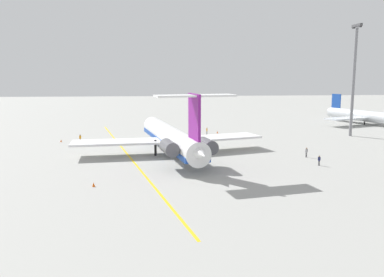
{
  "coord_description": "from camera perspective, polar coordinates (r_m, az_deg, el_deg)",
  "views": [
    {
      "loc": [
        71.16,
        6.08,
        14.5
      ],
      "look_at": [
        -1.4,
        12.84,
        2.75
      ],
      "focal_mm": 37.53,
      "sensor_mm": 36.0,
      "label": 1
    }
  ],
  "objects": [
    {
      "name": "airliner_far_left",
      "position": [
        126.1,
        23.63,
        2.91
      ],
      "size": [
        27.01,
        27.15,
        8.33
      ],
      "rotation": [
        0.0,
        0.0,
        0.36
      ],
      "color": "silver",
      "rests_on": "ground"
    },
    {
      "name": "ground_crew_near_tail",
      "position": [
        96.89,
        2.13,
        1.21
      ],
      "size": [
        0.44,
        0.28,
        1.74
      ],
      "rotation": [
        0.0,
        0.0,
        1.73
      ],
      "color": "black",
      "rests_on": "ground"
    },
    {
      "name": "taxiway_centreline",
      "position": [
        74.17,
        -9.17,
        -2.23
      ],
      "size": [
        79.33,
        17.97,
        0.01
      ],
      "primitive_type": "cube",
      "rotation": [
        0.0,
        0.0,
        3.36
      ],
      "color": "gold",
      "rests_on": "ground"
    },
    {
      "name": "safety_cone_tail",
      "position": [
        54.04,
        -13.81,
        -6.37
      ],
      "size": [
        0.4,
        0.4,
        0.55
      ],
      "primitive_type": "cone",
      "color": "#EA590F",
      "rests_on": "ground"
    },
    {
      "name": "safety_cone_wingtip",
      "position": [
        99.39,
        3.62,
        0.91
      ],
      "size": [
        0.4,
        0.4,
        0.55
      ],
      "primitive_type": "cone",
      "color": "#EA590F",
      "rests_on": "ground"
    },
    {
      "name": "ground_crew_portside",
      "position": [
        88.63,
        -15.61,
        0.14
      ],
      "size": [
        0.33,
        0.35,
        1.78
      ],
      "rotation": [
        0.0,
        0.0,
        3.88
      ],
      "color": "black",
      "rests_on": "ground"
    },
    {
      "name": "ground_crew_starboard",
      "position": [
        67.24,
        17.62,
        -2.83
      ],
      "size": [
        0.26,
        0.4,
        1.64
      ],
      "rotation": [
        0.0,
        0.0,
        6.01
      ],
      "color": "black",
      "rests_on": "ground"
    },
    {
      "name": "ground",
      "position": [
        72.88,
        -10.01,
        -2.46
      ],
      "size": [
        391.93,
        391.93,
        0.0
      ],
      "primitive_type": "plane",
      "color": "#9E9E99"
    },
    {
      "name": "safety_cone_nose",
      "position": [
        90.97,
        -18.11,
        -0.3
      ],
      "size": [
        0.4,
        0.4,
        0.55
      ],
      "primitive_type": "cone",
      "color": "#EA590F",
      "rests_on": "ground"
    },
    {
      "name": "light_mast",
      "position": [
        101.12,
        22.01,
        8.25
      ],
      "size": [
        4.0,
        0.7,
        25.7
      ],
      "color": "slate",
      "rests_on": "ground"
    },
    {
      "name": "ground_crew_near_nose",
      "position": [
        73.21,
        15.96,
        -1.74
      ],
      "size": [
        0.28,
        0.4,
        1.75
      ],
      "rotation": [
        0.0,
        0.0,
        5.76
      ],
      "color": "black",
      "rests_on": "ground"
    },
    {
      "name": "main_jetliner",
      "position": [
        72.4,
        -2.9,
        0.16
      ],
      "size": [
        39.99,
        35.59,
        11.71
      ],
      "rotation": [
        0.0,
        0.0,
        3.33
      ],
      "color": "white",
      "rests_on": "ground"
    }
  ]
}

